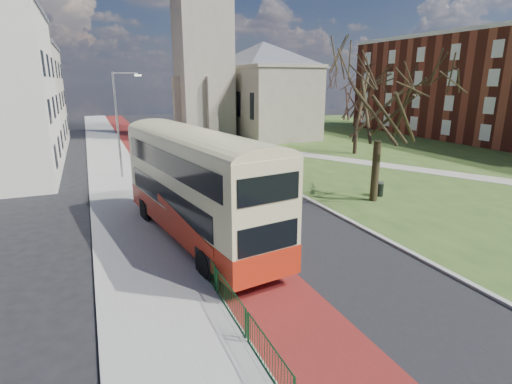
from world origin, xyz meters
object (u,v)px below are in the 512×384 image
litter_bin (379,189)px  streetlamp (119,120)px  winter_tree_near (382,91)px  winter_tree_far (359,91)px  bus (196,181)px

litter_bin → streetlamp: bearing=141.6°
winter_tree_near → winter_tree_far: (9.33, 14.74, -0.43)m
bus → winter_tree_far: size_ratio=1.36×
bus → winter_tree_far: 27.42m
winter_tree_far → winter_tree_near: bearing=-122.3°
streetlamp → winter_tree_far: bearing=4.8°
bus → streetlamp: bearing=89.4°
winter_tree_near → bus: bearing=-170.4°
litter_bin → winter_tree_far: bearing=59.4°
streetlamp → winter_tree_near: bearing=-42.0°
winter_tree_near → winter_tree_far: bearing=57.7°
streetlamp → winter_tree_far: (23.53, 1.96, 1.88)m
streetlamp → winter_tree_near: size_ratio=0.81×
streetlamp → winter_tree_near: 19.24m
bus → litter_bin: bearing=3.0°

